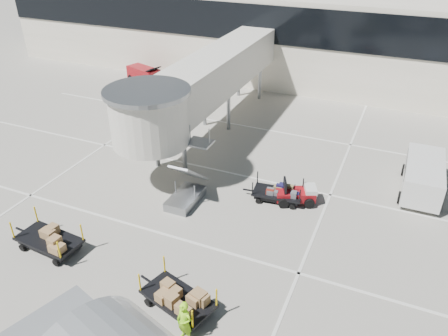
{
  "coord_description": "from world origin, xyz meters",
  "views": [
    {
      "loc": [
        8.78,
        -12.9,
        14.12
      ],
      "look_at": [
        0.44,
        6.26,
        2.0
      ],
      "focal_mm": 35.0,
      "sensor_mm": 36.0,
      "label": 1
    }
  ],
  "objects_px": {
    "ground_worker": "(184,322)",
    "belt_loader": "(144,75)",
    "suitcase_cart": "(277,193)",
    "box_cart_far": "(48,239)",
    "minivan": "(423,174)",
    "box_cart_near": "(177,297)",
    "baggage_tug": "(297,194)"
  },
  "relations": [
    {
      "from": "ground_worker",
      "to": "belt_loader",
      "type": "bearing_deg",
      "value": 139.8
    },
    {
      "from": "suitcase_cart",
      "to": "box_cart_far",
      "type": "relative_size",
      "value": 0.86
    },
    {
      "from": "box_cart_far",
      "to": "suitcase_cart",
      "type": "bearing_deg",
      "value": 47.95
    },
    {
      "from": "box_cart_far",
      "to": "ground_worker",
      "type": "xyz_separation_m",
      "value": [
        8.53,
        -2.02,
        0.37
      ]
    },
    {
      "from": "suitcase_cart",
      "to": "minivan",
      "type": "bearing_deg",
      "value": 23.65
    },
    {
      "from": "suitcase_cart",
      "to": "box_cart_far",
      "type": "xyz_separation_m",
      "value": [
        -8.89,
        -8.44,
        0.08
      ]
    },
    {
      "from": "box_cart_near",
      "to": "minivan",
      "type": "relative_size",
      "value": 0.77
    },
    {
      "from": "ground_worker",
      "to": "minivan",
      "type": "relative_size",
      "value": 0.37
    },
    {
      "from": "box_cart_far",
      "to": "minivan",
      "type": "height_order",
      "value": "minivan"
    },
    {
      "from": "box_cart_near",
      "to": "belt_loader",
      "type": "distance_m",
      "value": 29.1
    },
    {
      "from": "belt_loader",
      "to": "box_cart_far",
      "type": "bearing_deg",
      "value": -48.87
    },
    {
      "from": "minivan",
      "to": "belt_loader",
      "type": "height_order",
      "value": "minivan"
    },
    {
      "from": "minivan",
      "to": "box_cart_near",
      "type": "bearing_deg",
      "value": -123.58
    },
    {
      "from": "minivan",
      "to": "box_cart_far",
      "type": "bearing_deg",
      "value": -142.45
    },
    {
      "from": "box_cart_far",
      "to": "ground_worker",
      "type": "bearing_deg",
      "value": -8.88
    },
    {
      "from": "ground_worker",
      "to": "minivan",
      "type": "xyz_separation_m",
      "value": [
        7.8,
        14.8,
        0.22
      ]
    },
    {
      "from": "box_cart_near",
      "to": "box_cart_far",
      "type": "xyz_separation_m",
      "value": [
        -7.49,
        0.78,
        -0.04
      ]
    },
    {
      "from": "box_cart_near",
      "to": "belt_loader",
      "type": "relative_size",
      "value": 0.98
    },
    {
      "from": "baggage_tug",
      "to": "box_cart_near",
      "type": "xyz_separation_m",
      "value": [
        -2.45,
        -9.48,
        0.08
      ]
    },
    {
      "from": "suitcase_cart",
      "to": "belt_loader",
      "type": "height_order",
      "value": "belt_loader"
    },
    {
      "from": "box_cart_far",
      "to": "baggage_tug",
      "type": "bearing_deg",
      "value": 45.62
    },
    {
      "from": "ground_worker",
      "to": "baggage_tug",
      "type": "bearing_deg",
      "value": 96.87
    },
    {
      "from": "suitcase_cart",
      "to": "box_cart_near",
      "type": "distance_m",
      "value": 9.32
    },
    {
      "from": "minivan",
      "to": "ground_worker",
      "type": "bearing_deg",
      "value": -118.28
    },
    {
      "from": "baggage_tug",
      "to": "minivan",
      "type": "distance_m",
      "value": 7.6
    },
    {
      "from": "baggage_tug",
      "to": "box_cart_far",
      "type": "height_order",
      "value": "box_cart_far"
    },
    {
      "from": "ground_worker",
      "to": "belt_loader",
      "type": "distance_m",
      "value": 30.71
    },
    {
      "from": "box_cart_far",
      "to": "belt_loader",
      "type": "xyz_separation_m",
      "value": [
        -9.26,
        23.01,
        0.13
      ]
    },
    {
      "from": "box_cart_near",
      "to": "baggage_tug",
      "type": "bearing_deg",
      "value": 91.55
    },
    {
      "from": "box_cart_near",
      "to": "minivan",
      "type": "distance_m",
      "value": 16.19
    },
    {
      "from": "baggage_tug",
      "to": "minivan",
      "type": "relative_size",
      "value": 0.48
    },
    {
      "from": "belt_loader",
      "to": "box_cart_near",
      "type": "bearing_deg",
      "value": -35.63
    }
  ]
}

